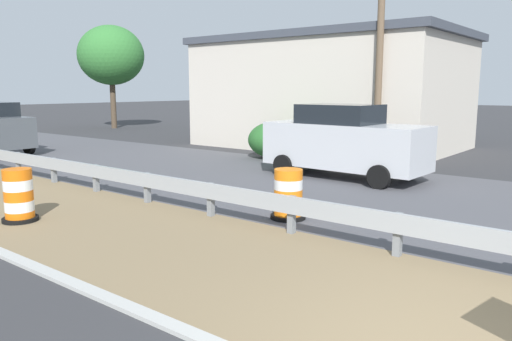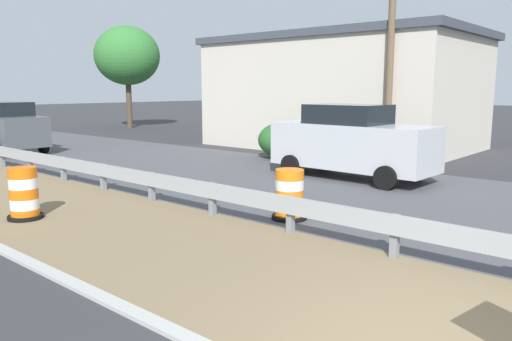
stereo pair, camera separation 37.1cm
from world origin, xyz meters
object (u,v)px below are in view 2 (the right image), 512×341
(car_mid_far_lane, at_px, (352,142))
(car_trailing_far_lane, at_px, (4,127))
(traffic_barrel_nearest, at_px, (289,197))
(traffic_barrel_close, at_px, (24,196))
(utility_pole_near, at_px, (390,51))

(car_mid_far_lane, height_order, car_trailing_far_lane, car_mid_far_lane)
(traffic_barrel_nearest, height_order, car_mid_far_lane, car_mid_far_lane)
(traffic_barrel_nearest, xyz_separation_m, car_mid_far_lane, (4.95, 1.45, 0.62))
(traffic_barrel_close, bearing_deg, car_mid_far_lane, -17.32)
(car_trailing_far_lane, bearing_deg, traffic_barrel_nearest, 176.36)
(traffic_barrel_nearest, bearing_deg, car_mid_far_lane, 16.27)
(traffic_barrel_close, distance_m, car_trailing_far_lane, 12.13)
(traffic_barrel_nearest, distance_m, utility_pole_near, 9.12)
(traffic_barrel_nearest, xyz_separation_m, car_trailing_far_lane, (0.94, 15.36, 0.58))
(car_mid_far_lane, xyz_separation_m, car_trailing_far_lane, (-4.02, 13.91, -0.04))
(traffic_barrel_nearest, xyz_separation_m, utility_pole_near, (8.24, 1.95, 3.40))
(traffic_barrel_close, height_order, car_mid_far_lane, car_mid_far_lane)
(car_mid_far_lane, bearing_deg, car_trailing_far_lane, -162.04)
(car_mid_far_lane, xyz_separation_m, utility_pole_near, (3.29, 0.50, 2.78))
(car_mid_far_lane, height_order, utility_pole_near, utility_pole_near)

